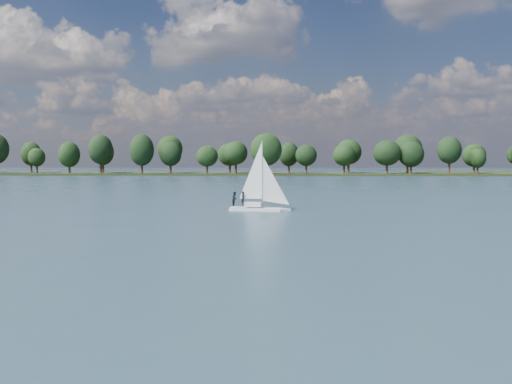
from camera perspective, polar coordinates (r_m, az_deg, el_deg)
ground at (r=114.66m, az=6.87°, el=0.40°), size 700.00×700.00×0.00m
far_shore at (r=226.47m, az=4.95°, el=1.74°), size 660.00×40.00×1.50m
sailboat at (r=61.42m, az=0.04°, el=0.18°), size 6.25×2.58×7.98m
treeline at (r=222.47m, az=4.55°, el=3.82°), size 562.97×74.43×18.47m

